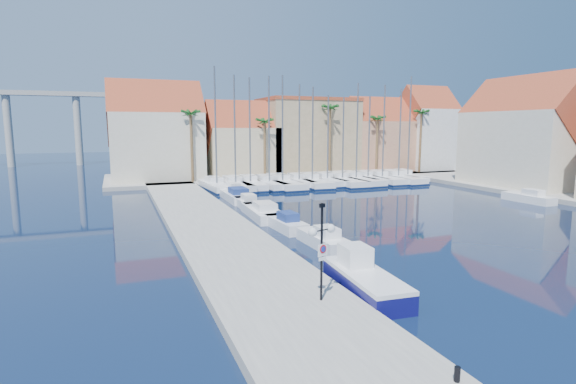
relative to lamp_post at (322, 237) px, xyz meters
name	(u,v)px	position (x,y,z in m)	size (l,w,h in m)	color
ground	(451,282)	(7.62, 0.96, -3.22)	(260.00, 260.00, 0.00)	black
quay_west	(216,233)	(-1.38, 14.46, -2.97)	(6.00, 77.00, 0.50)	gray
shore_north	(289,174)	(17.62, 48.96, -2.97)	(54.00, 16.00, 0.50)	gray
lamp_post	(322,237)	(0.00, 0.00, 0.00)	(1.35, 0.72, 4.14)	black
bollard	(457,374)	(1.02, -6.90, -2.50)	(0.18, 0.18, 0.45)	black
fishing_boat	(364,279)	(2.78, 1.23, -2.55)	(2.34, 5.91, 2.02)	#0E0E51
motorboat_west_0	(324,239)	(4.55, 9.23, -2.71)	(1.75, 5.11, 1.40)	white
motorboat_west_1	(286,223)	(3.99, 14.71, -2.71)	(1.88, 5.14, 1.40)	white
motorboat_west_2	(263,212)	(3.79, 19.66, -2.71)	(2.55, 7.11, 1.40)	white
motorboat_west_3	(248,203)	(3.80, 24.44, -2.71)	(1.77, 5.06, 1.40)	white
motorboat_west_4	(237,195)	(4.02, 29.28, -2.71)	(2.37, 7.28, 1.40)	white
motorboat_west_5	(232,190)	(4.50, 33.26, -2.71)	(2.16, 5.30, 1.40)	white
motorboat_east_1	(529,197)	(31.63, 17.18, -2.71)	(1.90, 5.35, 1.40)	white
sailboat_0	(216,185)	(3.45, 37.17, -2.58)	(3.03, 9.29, 14.65)	white
sailboat_1	(234,185)	(5.78, 37.21, -2.61)	(2.92, 9.87, 13.74)	white
sailboat_2	(250,184)	(7.79, 37.44, -2.61)	(3.31, 9.85, 13.54)	white
sailboat_3	(268,183)	(9.99, 36.88, -2.60)	(3.09, 9.38, 13.75)	white
sailboat_4	(281,183)	(11.84, 37.11, -2.64)	(2.99, 11.26, 13.91)	white
sailboat_5	(298,181)	(14.23, 37.23, -2.59)	(2.35, 8.33, 12.96)	white
sailboat_6	(311,182)	(15.93, 36.92, -2.64)	(3.61, 10.71, 12.65)	white
sailboat_7	(326,181)	(18.19, 37.15, -2.63)	(2.54, 9.10, 11.69)	white
sailboat_8	(340,180)	(20.15, 36.75, -2.66)	(3.02, 11.25, 11.41)	white
sailboat_9	(353,180)	(22.25, 36.87, -2.64)	(3.58, 11.46, 13.30)	white
sailboat_10	(366,179)	(24.36, 37.12, -2.63)	(2.58, 8.86, 11.67)	white
sailboat_11	(380,178)	(26.29, 36.67, -2.63)	(2.77, 10.24, 13.20)	white
sailboat_12	(396,178)	(28.67, 36.40, -2.64)	(3.03, 10.70, 12.75)	white
sailboat_13	(406,176)	(30.86, 37.10, -2.56)	(2.54, 8.39, 14.54)	white
building_0	(156,135)	(-2.38, 47.96, 3.31)	(12.30, 9.00, 13.50)	beige
building_1	(241,143)	(9.62, 47.96, 2.08)	(10.30, 8.00, 11.00)	#C5B08B
building_2	(307,136)	(20.62, 48.96, 3.04)	(14.20, 10.20, 11.50)	#99875E
building_3	(376,138)	(32.62, 47.96, 2.64)	(10.30, 8.00, 12.00)	tan
building_4	(425,131)	(41.62, 46.96, 3.75)	(8.30, 8.00, 14.00)	silver
building_6	(527,136)	(39.62, 24.96, 3.30)	(9.00, 14.30, 13.50)	beige
palm_0	(191,116)	(1.62, 42.96, 5.86)	(2.60, 2.60, 10.15)	brown
palm_1	(265,123)	(11.62, 42.96, 4.92)	(2.60, 2.60, 9.15)	brown
palm_2	(330,110)	(21.62, 42.96, 6.80)	(2.60, 2.60, 11.15)	brown
palm_3	(378,120)	(29.62, 42.96, 5.39)	(2.60, 2.60, 9.65)	brown
palm_4	(422,115)	(37.62, 42.96, 6.33)	(2.60, 2.60, 10.65)	brown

